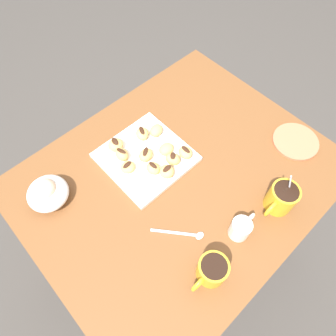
% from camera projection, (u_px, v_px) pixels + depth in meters
% --- Properties ---
extents(ground_plane, '(8.00, 8.00, 0.00)m').
position_uv_depth(ground_plane, '(175.00, 242.00, 1.67)').
color(ground_plane, '#423D38').
extents(dining_table, '(1.01, 0.82, 0.75)m').
position_uv_depth(dining_table, '(178.00, 194.00, 1.14)').
color(dining_table, brown).
rests_on(dining_table, ground_plane).
extents(pastry_plate_square, '(0.28, 0.28, 0.02)m').
position_uv_depth(pastry_plate_square, '(146.00, 157.00, 1.05)').
color(pastry_plate_square, white).
rests_on(pastry_plate_square, dining_table).
extents(coffee_mug_mustard_left, '(0.13, 0.09, 0.15)m').
position_uv_depth(coffee_mug_mustard_left, '(281.00, 198.00, 0.92)').
color(coffee_mug_mustard_left, gold).
rests_on(coffee_mug_mustard_left, dining_table).
extents(coffee_mug_mustard_right, '(0.12, 0.08, 0.09)m').
position_uv_depth(coffee_mug_mustard_right, '(212.00, 270.00, 0.82)').
color(coffee_mug_mustard_right, gold).
rests_on(coffee_mug_mustard_right, dining_table).
extents(cream_pitcher_white, '(0.10, 0.06, 0.07)m').
position_uv_depth(cream_pitcher_white, '(241.00, 228.00, 0.88)').
color(cream_pitcher_white, white).
rests_on(cream_pitcher_white, dining_table).
extents(ice_cream_bowl, '(0.13, 0.13, 0.10)m').
position_uv_depth(ice_cream_bowl, '(47.00, 193.00, 0.94)').
color(ice_cream_bowl, white).
rests_on(ice_cream_bowl, dining_table).
extents(saucer_coral_left, '(0.16, 0.16, 0.01)m').
position_uv_depth(saucer_coral_left, '(295.00, 141.00, 1.09)').
color(saucer_coral_left, '#E5704C').
rests_on(saucer_coral_left, dining_table).
extents(loose_spoon_near_saucer, '(0.11, 0.13, 0.01)m').
position_uv_depth(loose_spoon_near_saucer, '(184.00, 234.00, 0.91)').
color(loose_spoon_near_saucer, silver).
rests_on(loose_spoon_near_saucer, dining_table).
extents(beignet_0, '(0.06, 0.06, 0.04)m').
position_uv_depth(beignet_0, '(173.00, 159.00, 1.01)').
color(beignet_0, '#E5B260').
rests_on(beignet_0, pastry_plate_square).
extents(chocolate_drizzle_0, '(0.03, 0.03, 0.00)m').
position_uv_depth(chocolate_drizzle_0, '(173.00, 156.00, 0.99)').
color(chocolate_drizzle_0, '#381E11').
rests_on(chocolate_drizzle_0, beignet_0).
extents(beignet_1, '(0.05, 0.06, 0.04)m').
position_uv_depth(beignet_1, '(122.00, 154.00, 1.02)').
color(beignet_1, '#E5B260').
rests_on(beignet_1, pastry_plate_square).
extents(chocolate_drizzle_1, '(0.02, 0.04, 0.00)m').
position_uv_depth(chocolate_drizzle_1, '(121.00, 151.00, 1.00)').
color(chocolate_drizzle_1, '#381E11').
rests_on(chocolate_drizzle_1, beignet_1).
extents(beignet_2, '(0.04, 0.05, 0.04)m').
position_uv_depth(beignet_2, '(153.00, 168.00, 0.99)').
color(beignet_2, '#E5B260').
rests_on(beignet_2, pastry_plate_square).
extents(chocolate_drizzle_2, '(0.02, 0.03, 0.00)m').
position_uv_depth(chocolate_drizzle_2, '(153.00, 165.00, 0.98)').
color(chocolate_drizzle_2, '#381E11').
rests_on(chocolate_drizzle_2, beignet_2).
extents(beignet_3, '(0.06, 0.05, 0.04)m').
position_uv_depth(beignet_3, '(146.00, 155.00, 1.02)').
color(beignet_3, '#E5B260').
rests_on(beignet_3, pastry_plate_square).
extents(chocolate_drizzle_3, '(0.04, 0.03, 0.00)m').
position_uv_depth(chocolate_drizzle_3, '(145.00, 152.00, 1.00)').
color(chocolate_drizzle_3, '#381E11').
rests_on(chocolate_drizzle_3, beignet_3).
extents(beignet_4, '(0.07, 0.06, 0.03)m').
position_uv_depth(beignet_4, '(156.00, 130.00, 1.08)').
color(beignet_4, '#E5B260').
rests_on(beignet_4, pastry_plate_square).
extents(beignet_5, '(0.06, 0.06, 0.04)m').
position_uv_depth(beignet_5, '(116.00, 145.00, 1.04)').
color(beignet_5, '#E5B260').
rests_on(beignet_5, pastry_plate_square).
extents(chocolate_drizzle_5, '(0.03, 0.04, 0.00)m').
position_uv_depth(chocolate_drizzle_5, '(115.00, 141.00, 1.02)').
color(chocolate_drizzle_5, '#381E11').
rests_on(chocolate_drizzle_5, beignet_5).
extents(beignet_6, '(0.07, 0.07, 0.03)m').
position_uv_depth(beignet_6, '(142.00, 134.00, 1.07)').
color(beignet_6, '#E5B260').
rests_on(beignet_6, pastry_plate_square).
extents(chocolate_drizzle_6, '(0.03, 0.04, 0.00)m').
position_uv_depth(chocolate_drizzle_6, '(142.00, 130.00, 1.05)').
color(chocolate_drizzle_6, '#381E11').
rests_on(chocolate_drizzle_6, beignet_6).
extents(beignet_7, '(0.06, 0.06, 0.04)m').
position_uv_depth(beignet_7, '(167.00, 171.00, 0.99)').
color(beignet_7, '#E5B260').
rests_on(beignet_7, pastry_plate_square).
extents(chocolate_drizzle_7, '(0.03, 0.02, 0.00)m').
position_uv_depth(chocolate_drizzle_7, '(167.00, 168.00, 0.97)').
color(chocolate_drizzle_7, '#381E11').
rests_on(chocolate_drizzle_7, beignet_7).
extents(beignet_8, '(0.06, 0.05, 0.03)m').
position_uv_depth(beignet_8, '(166.00, 149.00, 1.04)').
color(beignet_8, '#E5B260').
rests_on(beignet_8, pastry_plate_square).
extents(beignet_9, '(0.06, 0.05, 0.03)m').
position_uv_depth(beignet_9, '(128.00, 167.00, 1.00)').
color(beignet_9, '#E5B260').
rests_on(beignet_9, pastry_plate_square).
extents(chocolate_drizzle_9, '(0.04, 0.02, 0.00)m').
position_uv_depth(chocolate_drizzle_9, '(127.00, 165.00, 0.99)').
color(chocolate_drizzle_9, '#381E11').
rests_on(chocolate_drizzle_9, beignet_9).
extents(beignet_10, '(0.05, 0.06, 0.03)m').
position_uv_depth(beignet_10, '(185.00, 153.00, 1.03)').
color(beignet_10, '#E5B260').
rests_on(beignet_10, pastry_plate_square).
extents(chocolate_drizzle_10, '(0.02, 0.04, 0.00)m').
position_uv_depth(chocolate_drizzle_10, '(186.00, 149.00, 1.01)').
color(chocolate_drizzle_10, '#381E11').
rests_on(chocolate_drizzle_10, beignet_10).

